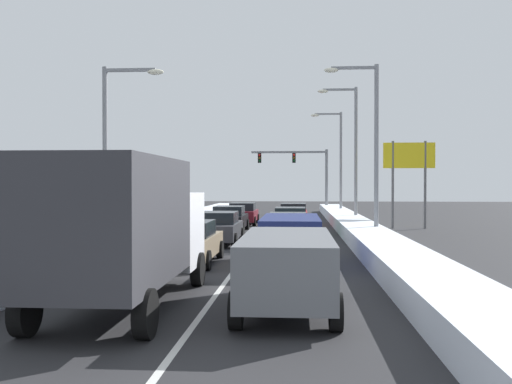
# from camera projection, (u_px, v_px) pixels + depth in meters

# --- Properties ---
(ground_plane) EXTENTS (132.96, 132.96, 0.00)m
(ground_plane) POSITION_uv_depth(u_px,v_px,m) (252.00, 246.00, 25.57)
(ground_plane) COLOR #28282B
(lane_stripe_between_right_lane_and_center_lane) EXTENTS (0.14, 56.25, 0.01)m
(lane_stripe_between_right_lane_and_center_lane) POSITION_uv_depth(u_px,v_px,m) (259.00, 236.00, 30.67)
(lane_stripe_between_right_lane_and_center_lane) COLOR silver
(lane_stripe_between_right_lane_and_center_lane) RESTS_ON ground
(snow_bank_right_shoulder) EXTENTS (1.94, 56.25, 0.74)m
(snow_bank_right_shoulder) POSITION_uv_depth(u_px,v_px,m) (359.00, 230.00, 30.27)
(snow_bank_right_shoulder) COLOR silver
(snow_bank_right_shoulder) RESTS_ON ground
(snow_bank_left_shoulder) EXTENTS (1.65, 56.25, 0.81)m
(snow_bank_left_shoulder) POSITION_uv_depth(u_px,v_px,m) (163.00, 228.00, 31.05)
(snow_bank_left_shoulder) COLOR silver
(snow_bank_left_shoulder) RESTS_ON ground
(suv_gray_right_lane_nearest) EXTENTS (2.16, 4.90, 1.67)m
(suv_gray_right_lane_nearest) POSITION_uv_depth(u_px,v_px,m) (287.00, 265.00, 12.54)
(suv_gray_right_lane_nearest) COLOR slate
(suv_gray_right_lane_nearest) RESTS_ON ground
(suv_navy_right_lane_second) EXTENTS (2.16, 4.90, 1.67)m
(suv_navy_right_lane_second) POSITION_uv_depth(u_px,v_px,m) (291.00, 236.00, 19.64)
(suv_navy_right_lane_second) COLOR navy
(suv_navy_right_lane_second) RESTS_ON ground
(sedan_silver_right_lane_third) EXTENTS (2.00, 4.50, 1.51)m
(sedan_silver_right_lane_third) POSITION_uv_depth(u_px,v_px,m) (288.00, 229.00, 25.48)
(sedan_silver_right_lane_third) COLOR #B7BABF
(sedan_silver_right_lane_third) RESTS_ON ground
(sedan_green_right_lane_fourth) EXTENTS (2.00, 4.50, 1.51)m
(sedan_green_right_lane_fourth) POSITION_uv_depth(u_px,v_px,m) (290.00, 221.00, 31.53)
(sedan_green_right_lane_fourth) COLOR #1E5633
(sedan_green_right_lane_fourth) RESTS_ON ground
(sedan_red_right_lane_fifth) EXTENTS (2.00, 4.50, 1.51)m
(sedan_red_right_lane_fifth) POSITION_uv_depth(u_px,v_px,m) (293.00, 214.00, 38.17)
(sedan_red_right_lane_fifth) COLOR maroon
(sedan_red_right_lane_fifth) RESTS_ON ground
(box_truck_center_lane_nearest) EXTENTS (2.53, 7.20, 3.36)m
(box_truck_center_lane_nearest) POSITION_uv_depth(u_px,v_px,m) (125.00, 224.00, 12.72)
(box_truck_center_lane_nearest) COLOR silver
(box_truck_center_lane_nearest) RESTS_ON ground
(sedan_tan_center_lane_second) EXTENTS (2.00, 4.50, 1.51)m
(sedan_tan_center_lane_second) POSITION_uv_depth(u_px,v_px,m) (189.00, 242.00, 19.96)
(sedan_tan_center_lane_second) COLOR #937F60
(sedan_tan_center_lane_second) RESTS_ON ground
(sedan_charcoal_center_lane_third) EXTENTS (2.00, 4.50, 1.51)m
(sedan_charcoal_center_lane_third) POSITION_uv_depth(u_px,v_px,m) (219.00, 228.00, 26.50)
(sedan_charcoal_center_lane_third) COLOR #38383D
(sedan_charcoal_center_lane_third) RESTS_ON ground
(sedan_black_center_lane_fourth) EXTENTS (2.00, 4.50, 1.51)m
(sedan_black_center_lane_fourth) POSITION_uv_depth(u_px,v_px,m) (230.00, 219.00, 33.35)
(sedan_black_center_lane_fourth) COLOR black
(sedan_black_center_lane_fourth) RESTS_ON ground
(sedan_maroon_center_lane_fifth) EXTENTS (2.00, 4.50, 1.51)m
(sedan_maroon_center_lane_fifth) POSITION_uv_depth(u_px,v_px,m) (243.00, 214.00, 39.15)
(sedan_maroon_center_lane_fifth) COLOR maroon
(sedan_maroon_center_lane_fifth) RESTS_ON ground
(traffic_light_gantry) EXTENTS (7.54, 0.47, 6.20)m
(traffic_light_gantry) POSITION_uv_depth(u_px,v_px,m) (303.00, 167.00, 55.90)
(traffic_light_gantry) COLOR slate
(traffic_light_gantry) RESTS_ON ground
(street_lamp_right_near) EXTENTS (2.66, 0.36, 8.61)m
(street_lamp_right_near) POSITION_uv_depth(u_px,v_px,m) (369.00, 136.00, 27.64)
(street_lamp_right_near) COLOR gray
(street_lamp_right_near) RESTS_ON ground
(street_lamp_right_mid) EXTENTS (2.66, 0.36, 9.25)m
(street_lamp_right_mid) POSITION_uv_depth(u_px,v_px,m) (351.00, 144.00, 37.83)
(street_lamp_right_mid) COLOR gray
(street_lamp_right_mid) RESTS_ON ground
(street_lamp_right_far) EXTENTS (2.66, 0.36, 8.88)m
(street_lamp_right_far) POSITION_uv_depth(u_px,v_px,m) (337.00, 155.00, 48.05)
(street_lamp_right_far) COLOR gray
(street_lamp_right_far) RESTS_ON ground
(street_lamp_left_mid) EXTENTS (2.66, 0.36, 7.80)m
(street_lamp_left_mid) POSITION_uv_depth(u_px,v_px,m) (114.00, 140.00, 24.23)
(street_lamp_left_mid) COLOR gray
(street_lamp_left_mid) RESTS_ON ground
(roadside_sign_right) EXTENTS (3.20, 0.16, 5.50)m
(roadside_sign_right) POSITION_uv_depth(u_px,v_px,m) (409.00, 165.00, 35.60)
(roadside_sign_right) COLOR #59595B
(roadside_sign_right) RESTS_ON ground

